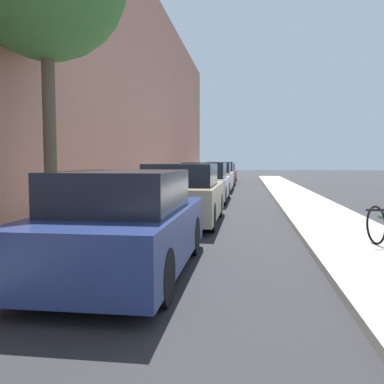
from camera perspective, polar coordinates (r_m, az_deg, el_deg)
The scene contains 10 objects.
ground_plane at distance 14.54m, azimuth 4.41°, elevation -1.89°, with size 120.00×120.00×0.00m, color #28282B.
sidewalk_left at distance 14.99m, azimuth -6.73°, elevation -1.49°, with size 2.00×52.00×0.12m.
sidewalk_right at distance 14.66m, azimuth 15.81°, elevation -1.76°, with size 2.00×52.00×0.12m.
building_facade_left at distance 15.70m, azimuth -11.90°, elevation 17.06°, with size 0.70×52.00×10.11m.
parked_car_navy at distance 5.79m, azimuth -9.31°, elevation -4.60°, with size 1.74×3.99×1.44m.
parked_car_champagne at distance 10.37m, azimuth -1.27°, elevation -0.42°, with size 1.82×4.05×1.50m.
parked_car_silver at distance 15.90m, azimuth 1.90°, elevation 1.24°, with size 1.74×4.37×1.52m.
parked_car_white at distance 21.59m, azimuth 3.13°, elevation 2.03°, with size 1.88×3.99×1.49m.
parked_car_maroon at distance 26.62m, azimuth 4.04°, elevation 2.47°, with size 1.77×4.39×1.52m.
parked_car_red at distance 32.41m, azimuth 4.59°, elevation 2.69°, with size 1.77×4.31×1.38m.
Camera 1 is at (0.83, 1.56, 1.57)m, focal length 38.32 mm.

